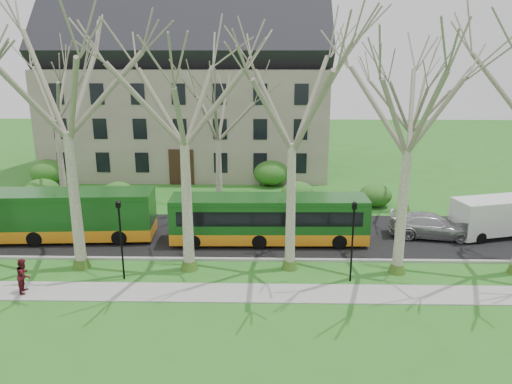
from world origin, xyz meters
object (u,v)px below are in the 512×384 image
van_a (498,217)px  bus_follow (269,219)px  bus_lead (50,215)px  pedestrian_b (24,275)px  sedan (431,226)px

van_a → bus_follow: bearing=170.4°
bus_lead → van_a: size_ratio=2.23×
bus_follow → van_a: size_ratio=2.10×
van_a → pedestrian_b: size_ratio=3.28×
bus_follow → sedan: (10.47, 1.04, -0.75)m
sedan → pedestrian_b: (-22.72, -7.98, 0.12)m
bus_lead → van_a: (28.59, 1.14, -0.35)m
bus_lead → van_a: bearing=-1.1°
bus_lead → pedestrian_b: 7.35m
sedan → pedestrian_b: pedestrian_b is taller
bus_lead → sedan: size_ratio=2.44×
sedan → van_a: (4.28, 0.30, 0.50)m
bus_follow → van_a: bearing=4.2°
pedestrian_b → bus_follow: bearing=-69.3°
bus_follow → pedestrian_b: 14.09m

